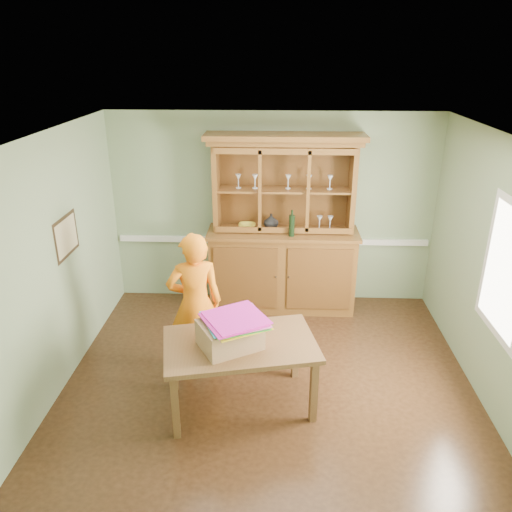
{
  "coord_description": "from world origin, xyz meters",
  "views": [
    {
      "loc": [
        0.07,
        -4.71,
        3.45
      ],
      "look_at": [
        -0.16,
        0.4,
        1.31
      ],
      "focal_mm": 35.0,
      "sensor_mm": 36.0,
      "label": 1
    }
  ],
  "objects_px": {
    "dining_table": "(240,350)",
    "cardboard_box": "(230,334)",
    "china_hutch": "(282,250)",
    "person": "(195,304)"
  },
  "relations": [
    {
      "from": "china_hutch",
      "to": "cardboard_box",
      "type": "height_order",
      "value": "china_hutch"
    },
    {
      "from": "dining_table",
      "to": "cardboard_box",
      "type": "distance_m",
      "value": 0.25
    },
    {
      "from": "cardboard_box",
      "to": "dining_table",
      "type": "bearing_deg",
      "value": 34.95
    },
    {
      "from": "cardboard_box",
      "to": "person",
      "type": "bearing_deg",
      "value": 123.23
    },
    {
      "from": "dining_table",
      "to": "cardboard_box",
      "type": "bearing_deg",
      "value": -157.35
    },
    {
      "from": "dining_table",
      "to": "person",
      "type": "relative_size",
      "value": 0.99
    },
    {
      "from": "china_hutch",
      "to": "person",
      "type": "relative_size",
      "value": 1.46
    },
    {
      "from": "china_hutch",
      "to": "dining_table",
      "type": "xyz_separation_m",
      "value": [
        -0.43,
        -2.21,
        -0.19
      ]
    },
    {
      "from": "dining_table",
      "to": "person",
      "type": "bearing_deg",
      "value": 118.97
    },
    {
      "from": "person",
      "to": "china_hutch",
      "type": "bearing_deg",
      "value": -136.47
    }
  ]
}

